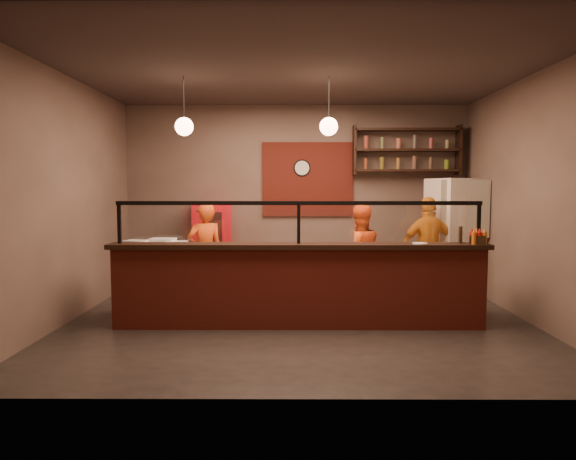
{
  "coord_description": "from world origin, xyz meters",
  "views": [
    {
      "loc": [
        -0.1,
        -6.61,
        1.74
      ],
      "look_at": [
        -0.14,
        0.3,
        1.18
      ],
      "focal_mm": 32.0,
      "sensor_mm": 36.0,
      "label": 1
    }
  ],
  "objects_px": {
    "fridge": "(457,237)",
    "pepper_mill": "(460,235)",
    "pizza_dough": "(261,250)",
    "cook_mid": "(359,255)",
    "cook_left": "(205,252)",
    "condiment_caddy": "(478,240)",
    "wall_clock": "(302,168)",
    "cook_right": "(429,249)",
    "red_cooler": "(211,246)"
  },
  "relations": [
    {
      "from": "cook_left",
      "to": "red_cooler",
      "type": "bearing_deg",
      "value": -111.42
    },
    {
      "from": "cook_left",
      "to": "pepper_mill",
      "type": "height_order",
      "value": "cook_left"
    },
    {
      "from": "wall_clock",
      "to": "cook_right",
      "type": "distance_m",
      "value": 2.61
    },
    {
      "from": "wall_clock",
      "to": "pizza_dough",
      "type": "xyz_separation_m",
      "value": [
        -0.6,
        -2.15,
        -1.19
      ]
    },
    {
      "from": "cook_mid",
      "to": "pepper_mill",
      "type": "distance_m",
      "value": 1.71
    },
    {
      "from": "cook_right",
      "to": "condiment_caddy",
      "type": "xyz_separation_m",
      "value": [
        0.15,
        -1.65,
        0.31
      ]
    },
    {
      "from": "wall_clock",
      "to": "pizza_dough",
      "type": "relative_size",
      "value": 0.52
    },
    {
      "from": "wall_clock",
      "to": "red_cooler",
      "type": "bearing_deg",
      "value": -168.82
    },
    {
      "from": "cook_mid",
      "to": "condiment_caddy",
      "type": "distance_m",
      "value": 1.9
    },
    {
      "from": "cook_left",
      "to": "cook_mid",
      "type": "xyz_separation_m",
      "value": [
        2.34,
        -0.19,
        -0.01
      ]
    },
    {
      "from": "cook_left",
      "to": "cook_mid",
      "type": "bearing_deg",
      "value": 150.72
    },
    {
      "from": "fridge",
      "to": "pepper_mill",
      "type": "height_order",
      "value": "fridge"
    },
    {
      "from": "fridge",
      "to": "pizza_dough",
      "type": "relative_size",
      "value": 3.32
    },
    {
      "from": "wall_clock",
      "to": "pepper_mill",
      "type": "distance_m",
      "value": 3.43
    },
    {
      "from": "cook_mid",
      "to": "fridge",
      "type": "height_order",
      "value": "fridge"
    },
    {
      "from": "cook_right",
      "to": "red_cooler",
      "type": "relative_size",
      "value": 1.06
    },
    {
      "from": "cook_mid",
      "to": "cook_right",
      "type": "distance_m",
      "value": 1.16
    },
    {
      "from": "cook_mid",
      "to": "red_cooler",
      "type": "height_order",
      "value": "red_cooler"
    },
    {
      "from": "cook_mid",
      "to": "condiment_caddy",
      "type": "relative_size",
      "value": 7.9
    },
    {
      "from": "cook_right",
      "to": "red_cooler",
      "type": "bearing_deg",
      "value": -19.42
    },
    {
      "from": "pizza_dough",
      "to": "pepper_mill",
      "type": "distance_m",
      "value": 2.59
    },
    {
      "from": "pizza_dough",
      "to": "condiment_caddy",
      "type": "relative_size",
      "value": 3.02
    },
    {
      "from": "pizza_dough",
      "to": "condiment_caddy",
      "type": "bearing_deg",
      "value": -13.58
    },
    {
      "from": "wall_clock",
      "to": "cook_right",
      "type": "xyz_separation_m",
      "value": [
        1.95,
        -1.15,
        -1.29
      ]
    },
    {
      "from": "cook_left",
      "to": "condiment_caddy",
      "type": "xyz_separation_m",
      "value": [
        3.62,
        -1.56,
        0.36
      ]
    },
    {
      "from": "cook_right",
      "to": "fridge",
      "type": "distance_m",
      "value": 0.69
    },
    {
      "from": "cook_left",
      "to": "condiment_caddy",
      "type": "distance_m",
      "value": 3.95
    },
    {
      "from": "wall_clock",
      "to": "cook_left",
      "type": "height_order",
      "value": "wall_clock"
    },
    {
      "from": "cook_mid",
      "to": "red_cooler",
      "type": "bearing_deg",
      "value": -39.07
    },
    {
      "from": "red_cooler",
      "to": "condiment_caddy",
      "type": "bearing_deg",
      "value": -44.59
    },
    {
      "from": "cook_mid",
      "to": "wall_clock",
      "type": "bearing_deg",
      "value": -73.91
    },
    {
      "from": "condiment_caddy",
      "to": "fridge",
      "type": "bearing_deg",
      "value": 78.9
    },
    {
      "from": "red_cooler",
      "to": "condiment_caddy",
      "type": "height_order",
      "value": "red_cooler"
    },
    {
      "from": "red_cooler",
      "to": "pepper_mill",
      "type": "height_order",
      "value": "red_cooler"
    },
    {
      "from": "fridge",
      "to": "red_cooler",
      "type": "bearing_deg",
      "value": 155.58
    },
    {
      "from": "cook_mid",
      "to": "pizza_dough",
      "type": "relative_size",
      "value": 2.62
    },
    {
      "from": "cook_left",
      "to": "pepper_mill",
      "type": "distance_m",
      "value": 3.75
    },
    {
      "from": "pizza_dough",
      "to": "pepper_mill",
      "type": "xyz_separation_m",
      "value": [
        2.52,
        -0.53,
        0.26
      ]
    },
    {
      "from": "cook_right",
      "to": "fridge",
      "type": "bearing_deg",
      "value": -151.1
    },
    {
      "from": "cook_mid",
      "to": "cook_right",
      "type": "relative_size",
      "value": 0.93
    },
    {
      "from": "cook_left",
      "to": "pepper_mill",
      "type": "xyz_separation_m",
      "value": [
        3.44,
        -1.44,
        0.41
      ]
    },
    {
      "from": "cook_mid",
      "to": "cook_right",
      "type": "xyz_separation_m",
      "value": [
        1.12,
        0.29,
        0.06
      ]
    },
    {
      "from": "wall_clock",
      "to": "fridge",
      "type": "height_order",
      "value": "wall_clock"
    },
    {
      "from": "red_cooler",
      "to": "cook_left",
      "type": "bearing_deg",
      "value": -97.19
    },
    {
      "from": "wall_clock",
      "to": "condiment_caddy",
      "type": "bearing_deg",
      "value": -53.15
    },
    {
      "from": "fridge",
      "to": "pizza_dough",
      "type": "height_order",
      "value": "fridge"
    },
    {
      "from": "cook_mid",
      "to": "cook_left",
      "type": "bearing_deg",
      "value": -18.54
    },
    {
      "from": "cook_mid",
      "to": "fridge",
      "type": "distance_m",
      "value": 1.81
    },
    {
      "from": "condiment_caddy",
      "to": "cook_left",
      "type": "bearing_deg",
      "value": 156.71
    },
    {
      "from": "wall_clock",
      "to": "cook_right",
      "type": "height_order",
      "value": "wall_clock"
    }
  ]
}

